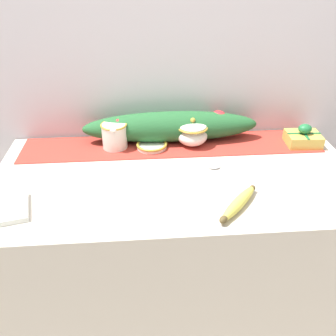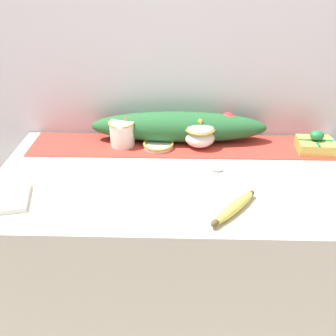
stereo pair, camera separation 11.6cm
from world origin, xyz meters
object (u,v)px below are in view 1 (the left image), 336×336
Objects in this scene: small_dish at (152,145)px; cream_pitcher at (114,135)px; spoon at (212,167)px; gift_box at (303,138)px; banana at (238,203)px; sugar_bowl at (192,133)px; napkin_stack at (3,210)px.

cream_pitcher is at bearing 173.03° from small_dish.
gift_box is at bearing 17.19° from spoon.
cream_pitcher is 0.40m from spoon.
banana is 1.07× the size of spoon.
gift_box is at bearing 47.89° from banana.
gift_box reaches higher than spoon.
small_dish is 0.90× the size of gift_box.
cream_pitcher is at bearing 131.91° from banana.
sugar_bowl is (0.31, -0.00, -0.00)m from cream_pitcher.
napkin_stack is at bearing -161.27° from gift_box.
spoon is (0.35, -0.19, -0.05)m from cream_pitcher.
sugar_bowl is at bearing 100.82° from banana.
small_dish is 0.27m from spoon.
cream_pitcher is 0.75m from gift_box.
sugar_bowl is 0.74m from napkin_stack.
banana is (0.08, -0.43, -0.04)m from sugar_bowl.
cream_pitcher reaches higher than spoon.
spoon is 1.28× the size of gift_box.
napkin_stack is at bearing -128.83° from cream_pitcher.
gift_box is at bearing 18.73° from napkin_stack.
cream_pitcher is 0.88× the size of gift_box.
gift_box reaches higher than napkin_stack.
cream_pitcher is 0.98× the size of small_dish.
gift_box is at bearing -4.34° from sugar_bowl.
sugar_bowl is 0.70× the size of spoon.
small_dish is at bearing -174.26° from sugar_bowl.
sugar_bowl is 0.90× the size of gift_box.
cream_pitcher is 0.51m from napkin_stack.
sugar_bowl reaches higher than gift_box.
banana reaches higher than spoon.
spoon is 1.19× the size of napkin_stack.
sugar_bowl is 0.65× the size of banana.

